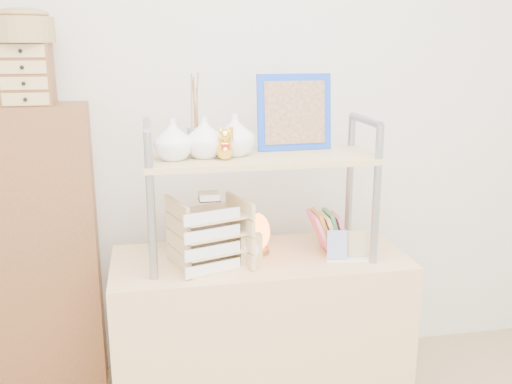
% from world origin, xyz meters
% --- Properties ---
extents(room_shell, '(3.42, 3.41, 2.61)m').
position_xyz_m(room_shell, '(0.00, 0.39, 1.69)').
color(room_shell, silver).
rests_on(room_shell, ground).
extents(desk, '(1.20, 0.50, 0.75)m').
position_xyz_m(desk, '(0.00, 1.20, 0.38)').
color(desk, tan).
rests_on(desk, ground).
extents(cabinet, '(0.46, 0.26, 1.35)m').
position_xyz_m(cabinet, '(-0.90, 1.57, 0.68)').
color(cabinet, brown).
rests_on(cabinet, ground).
extents(hutch, '(0.90, 0.34, 0.73)m').
position_xyz_m(hutch, '(-0.07, 1.21, 1.19)').
color(hutch, gray).
rests_on(hutch, desk).
extents(letter_tray, '(0.30, 0.30, 0.30)m').
position_xyz_m(letter_tray, '(-0.21, 1.14, 0.87)').
color(letter_tray, tan).
rests_on(letter_tray, desk).
extents(salt_lamp, '(0.11, 0.11, 0.17)m').
position_xyz_m(salt_lamp, '(-0.00, 1.24, 0.84)').
color(salt_lamp, brown).
rests_on(salt_lamp, desk).
extents(desk_clock, '(0.09, 0.05, 0.13)m').
position_xyz_m(desk_clock, '(-0.05, 1.12, 0.81)').
color(desk_clock, tan).
rests_on(desk_clock, desk).
extents(postcard_stand, '(0.18, 0.08, 0.12)m').
position_xyz_m(postcard_stand, '(0.34, 1.10, 0.79)').
color(postcard_stand, white).
rests_on(postcard_stand, desk).
extents(drawer_chest, '(0.20, 0.16, 0.25)m').
position_xyz_m(drawer_chest, '(-0.90, 1.55, 1.48)').
color(drawer_chest, brown).
rests_on(drawer_chest, cabinet).
extents(woven_basket, '(0.25, 0.25, 0.10)m').
position_xyz_m(woven_basket, '(-0.90, 1.55, 1.65)').
color(woven_basket, brown).
rests_on(woven_basket, drawer_chest).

